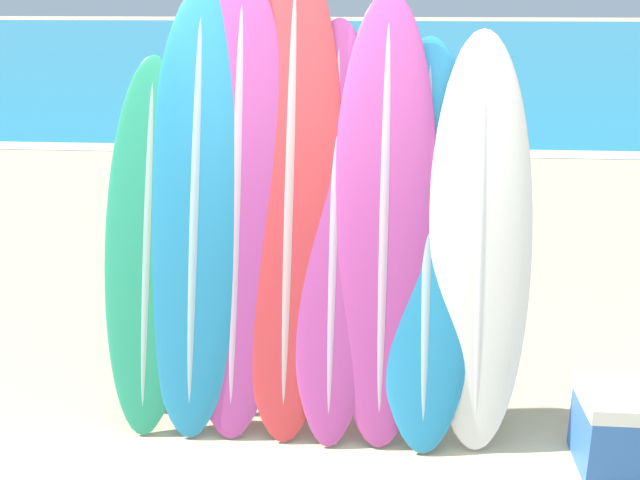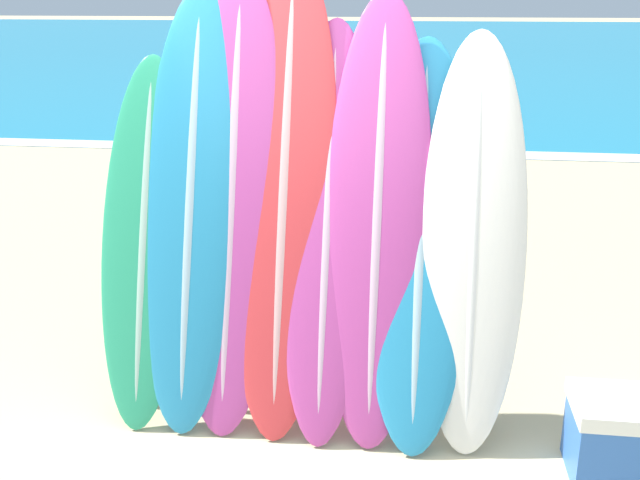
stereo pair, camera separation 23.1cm
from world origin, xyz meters
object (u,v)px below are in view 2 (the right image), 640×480
Objects in this scene: surfboard_slot_4 at (328,229)px; surfboard_slot_7 at (473,241)px; surfboard_slot_3 at (284,195)px; person_near_water at (305,148)px; surfboard_rack at (302,347)px; surfboard_slot_1 at (191,208)px; surfboard_slot_2 at (232,202)px; person_mid_beach at (363,136)px; surfboard_slot_6 at (420,242)px; surfboard_slot_5 at (377,217)px; surfboard_slot_0 at (144,241)px; cooler_box at (623,438)px.

surfboard_slot_7 is (0.78, -0.04, -0.03)m from surfboard_slot_4.
surfboard_slot_3 is 1.18× the size of surfboard_slot_7.
surfboard_rack is at bearing 57.28° from person_near_water.
surfboard_slot_1 is at bearing 179.07° from surfboard_slot_4.
surfboard_slot_2 is 4.05m from person_mid_beach.
surfboard_slot_1 reaches higher than surfboard_slot_6.
surfboard_slot_4 is 0.94× the size of surfboard_slot_5.
surfboard_slot_4 is 0.50m from surfboard_slot_6.
surfboard_slot_0 is at bearing -177.56° from surfboard_slot_5.
surfboard_slot_3 is (0.78, 0.10, 0.27)m from surfboard_slot_0.
surfboard_rack is 1.01× the size of surfboard_slot_6.
surfboard_slot_3 reaches higher than person_mid_beach.
surfboard_slot_0 is at bearing 42.15° from person_near_water.
surfboard_slot_0 is at bearing -179.70° from surfboard_slot_7.
surfboard_slot_1 is 0.77m from surfboard_slot_4.
surfboard_slot_1 is at bearing 28.67° from person_mid_beach.
surfboard_slot_6 is (0.23, -0.02, -0.12)m from surfboard_slot_5.
surfboard_slot_0 is 0.79× the size of surfboard_slot_3.
surfboard_slot_6 is 4.07× the size of cooler_box.
surfboard_slot_0 reaches higher than surfboard_rack.
surfboard_slot_3 reaches higher than surfboard_rack.
surfboard_slot_0 is at bearing -171.04° from surfboard_slot_2.
surfboard_slot_0 is 1.23× the size of person_mid_beach.
person_mid_beach is at bearing 77.32° from surfboard_slot_0.
surfboard_slot_3 is 4.01m from person_mid_beach.
surfboard_slot_4 reaches higher than surfboard_rack.
surfboard_slot_1 reaches higher than surfboard_slot_7.
surfboard_slot_0 reaches higher than person_near_water.
surfboard_rack is 4.13× the size of cooler_box.
surfboard_slot_0 is 1.53m from surfboard_slot_6.
cooler_box is at bearing 58.10° from person_mid_beach.
surfboard_rack is at bearing -143.97° from surfboard_slot_4.
surfboard_slot_7 is at bearing -4.35° from surfboard_slot_6.
surfboard_slot_0 is 1.81m from surfboard_slot_7.
surfboard_slot_1 is at bearing -174.90° from surfboard_slot_2.
surfboard_slot_3 is 1.56× the size of person_near_water.
person_near_water is at bearing 3.13° from person_mid_beach.
surfboard_slot_6 is 1.30× the size of person_near_water.
surfboard_slot_2 is 1.16× the size of surfboard_slot_6.
surfboard_rack is at bearing -176.09° from surfboard_slot_7.
surfboard_slot_1 is 1.10× the size of surfboard_slot_7.
surfboard_slot_2 is 1.14× the size of surfboard_slot_7.
surfboard_slot_6 is at bearing -6.05° from surfboard_slot_5.
surfboard_slot_4 is at bearing 163.60° from cooler_box.
person_mid_beach is at bearing 88.00° from surfboard_slot_3.
surfboard_slot_3 reaches higher than surfboard_slot_0.
surfboard_rack is 1.07m from surfboard_slot_0.
surfboard_slot_1 is at bearing -175.40° from surfboard_slot_3.
surfboard_slot_7 is 1.32× the size of person_mid_beach.
person_mid_beach is at bearing 83.89° from surfboard_slot_2.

